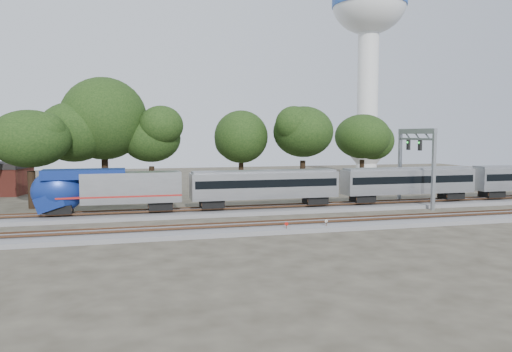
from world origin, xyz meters
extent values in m
plane|color=#383328|center=(0.00, 0.00, 0.00)|extent=(160.00, 160.00, 0.00)
cube|color=slate|center=(0.00, 6.00, 0.20)|extent=(160.00, 5.00, 0.40)
cube|color=brown|center=(0.00, 5.28, 0.66)|extent=(160.00, 0.08, 0.15)
cube|color=brown|center=(0.00, 6.72, 0.66)|extent=(160.00, 0.08, 0.15)
cube|color=slate|center=(0.00, -4.00, 0.20)|extent=(160.00, 5.00, 0.40)
cube|color=brown|center=(0.00, -4.72, 0.66)|extent=(160.00, 0.08, 0.15)
cube|color=brown|center=(0.00, -3.28, 0.66)|extent=(160.00, 0.08, 0.15)
cube|color=silver|center=(-7.67, 6.00, 3.12)|extent=(9.94, 2.81, 3.09)
ellipsoid|color=navy|center=(-14.79, 6.00, 2.89)|extent=(5.06, 2.93, 4.31)
cube|color=navy|center=(-12.26, 6.00, 4.57)|extent=(7.97, 2.76, 0.94)
cube|color=black|center=(-14.32, 6.00, 3.82)|extent=(0.42, 2.16, 1.23)
cube|color=maroon|center=(-8.79, 6.00, 2.32)|extent=(12.19, 2.85, 0.17)
cube|color=black|center=(-14.65, 6.00, 1.15)|extent=(2.44, 2.06, 0.84)
cube|color=black|center=(-4.81, 6.00, 1.15)|extent=(2.44, 2.06, 0.84)
cube|color=silver|center=(6.54, 6.00, 2.98)|extent=(16.31, 2.81, 2.81)
cube|color=black|center=(6.54, 6.00, 3.26)|extent=(15.75, 2.86, 0.84)
cube|color=gray|center=(6.54, 6.00, 4.43)|extent=(15.94, 2.25, 0.33)
cube|color=black|center=(0.63, 6.00, 1.15)|extent=(2.44, 2.06, 0.84)
cube|color=black|center=(12.45, 6.00, 1.15)|extent=(2.44, 2.06, 0.84)
cube|color=silver|center=(24.21, 6.00, 2.98)|extent=(16.31, 2.81, 2.81)
cube|color=black|center=(24.21, 6.00, 3.26)|extent=(15.75, 2.86, 0.84)
cube|color=gray|center=(24.21, 6.00, 4.43)|extent=(15.94, 2.25, 0.33)
cube|color=black|center=(18.31, 6.00, 1.15)|extent=(2.44, 2.06, 0.84)
cube|color=black|center=(30.12, 6.00, 1.15)|extent=(2.44, 2.06, 0.84)
cube|color=black|center=(35.98, 6.00, 1.15)|extent=(2.44, 2.06, 0.84)
cylinder|color=#512D19|center=(5.14, -5.91, 0.44)|extent=(0.06, 0.06, 0.87)
cylinder|color=red|center=(5.14, -5.91, 0.82)|extent=(0.30, 0.12, 0.31)
cylinder|color=#512D19|center=(8.98, -5.55, 0.45)|extent=(0.06, 0.06, 0.89)
cylinder|color=silver|center=(8.98, -5.55, 0.84)|extent=(0.30, 0.16, 0.32)
cube|color=#512D19|center=(8.03, -5.92, 0.15)|extent=(0.56, 0.41, 0.30)
cylinder|color=silver|center=(39.07, 45.67, 14.51)|extent=(4.15, 4.15, 29.02)
cone|color=silver|center=(39.07, 45.67, 2.07)|extent=(6.63, 6.63, 4.15)
ellipsoid|color=silver|center=(39.07, 45.67, 34.46)|extent=(14.51, 14.51, 12.33)
cylinder|color=#1C449B|center=(39.07, 45.67, 34.46)|extent=(14.68, 14.68, 1.66)
cube|color=gray|center=(25.18, 2.43, 4.60)|extent=(0.36, 0.36, 9.19)
cube|color=gray|center=(25.18, 9.57, 4.60)|extent=(0.36, 0.36, 9.19)
cube|color=gray|center=(25.18, 6.00, 8.88)|extent=(0.41, 7.56, 0.61)
cube|color=gray|center=(25.18, 6.00, 7.97)|extent=(0.26, 7.56, 0.26)
cube|color=black|center=(24.88, 4.77, 7.25)|extent=(0.26, 0.51, 1.23)
cube|color=black|center=(24.88, 7.23, 7.25)|extent=(0.26, 0.51, 1.23)
cylinder|color=black|center=(-18.72, 15.20, 2.16)|extent=(0.70, 0.70, 4.32)
ellipsoid|color=black|center=(-18.72, 15.20, 8.02)|extent=(8.14, 8.14, 6.92)
cylinder|color=black|center=(-10.85, 21.39, 2.84)|extent=(0.70, 0.70, 5.68)
ellipsoid|color=black|center=(-10.85, 21.39, 10.54)|extent=(10.70, 10.70, 9.10)
cylinder|color=black|center=(-4.90, 20.65, 2.15)|extent=(0.70, 0.70, 4.30)
ellipsoid|color=black|center=(-4.90, 20.65, 7.98)|extent=(8.10, 8.10, 6.89)
cylinder|color=black|center=(7.83, 23.32, 2.20)|extent=(0.70, 0.70, 4.39)
ellipsoid|color=black|center=(7.83, 23.32, 8.16)|extent=(8.28, 8.28, 7.04)
cylinder|color=black|center=(16.25, 20.63, 2.39)|extent=(0.70, 0.70, 4.78)
ellipsoid|color=black|center=(16.25, 20.63, 8.87)|extent=(9.01, 9.01, 7.66)
cylinder|color=black|center=(28.82, 27.22, 2.20)|extent=(0.70, 0.70, 4.39)
ellipsoid|color=black|center=(28.82, 27.22, 8.16)|extent=(8.28, 8.28, 7.04)
camera|label=1|loc=(-8.16, -46.40, 8.57)|focal=35.00mm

